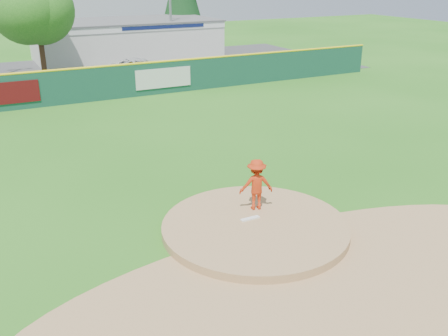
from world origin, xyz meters
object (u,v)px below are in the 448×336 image
van (142,66)px  deciduous_tree (37,14)px  pool_building_grp (126,40)px  pitcher (256,184)px

van → deciduous_tree: (-6.82, 0.47, 3.93)m
pool_building_grp → pitcher: bearing=-100.0°
pitcher → van: size_ratio=0.37×
deciduous_tree → pitcher: bearing=-84.0°
pitcher → van: pitcher is taller
pool_building_grp → deciduous_tree: deciduous_tree is taller
pitcher → van: (4.29, 23.67, -0.43)m
van → pool_building_grp: bearing=-4.6°
pitcher → deciduous_tree: (-2.53, 24.14, 3.49)m
pool_building_grp → deciduous_tree: 11.01m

